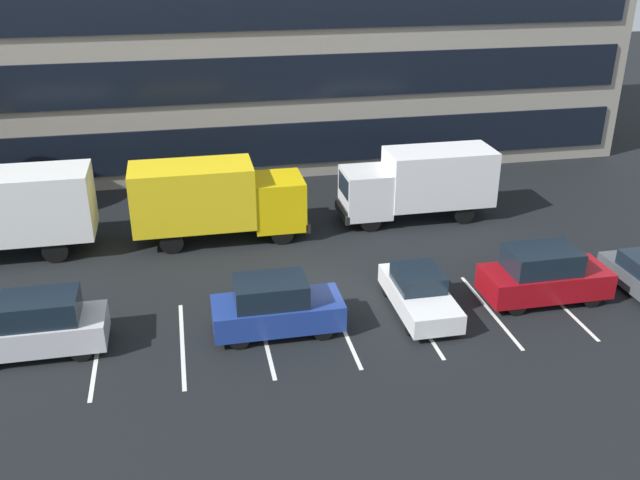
{
  "coord_description": "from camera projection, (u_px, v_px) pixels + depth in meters",
  "views": [
    {
      "loc": [
        -5.08,
        -24.06,
        13.15
      ],
      "look_at": [
        0.09,
        1.23,
        1.4
      ],
      "focal_mm": 39.56,
      "sensor_mm": 36.0,
      "label": 1
    }
  ],
  "objects": [
    {
      "name": "lot_markings",
      "position": [
        342.0,
        327.0,
        24.98
      ],
      "size": [
        16.94,
        5.4,
        0.01
      ],
      "color": "silver",
      "rests_on": "ground_plane"
    },
    {
      "name": "office_building",
      "position": [
        260.0,
        0.0,
        40.11
      ],
      "size": [
        41.08,
        10.47,
        18.0
      ],
      "color": "gray",
      "rests_on": "ground_plane"
    },
    {
      "name": "ground_plane",
      "position": [
        324.0,
        285.0,
        27.83
      ],
      "size": [
        120.0,
        120.0,
        0.0
      ],
      "primitive_type": "plane",
      "color": "black"
    },
    {
      "name": "box_truck_yellow_all",
      "position": [
        215.0,
        198.0,
        31.0
      ],
      "size": [
        7.66,
        2.54,
        3.55
      ],
      "color": "yellow",
      "rests_on": "ground_plane"
    },
    {
      "name": "sedan_white",
      "position": [
        419.0,
        293.0,
        25.69
      ],
      "size": [
        1.85,
        4.43,
        1.59
      ],
      "color": "white",
      "rests_on": "ground_plane"
    },
    {
      "name": "suv_maroon",
      "position": [
        544.0,
        275.0,
        26.36
      ],
      "size": [
        4.71,
        2.0,
        2.13
      ],
      "color": "maroon",
      "rests_on": "ground_plane"
    },
    {
      "name": "box_truck_yellow",
      "position": [
        0.0,
        210.0,
        29.46
      ],
      "size": [
        7.95,
        2.63,
        3.69
      ],
      "color": "yellow",
      "rests_on": "ground_plane"
    },
    {
      "name": "suv_silver",
      "position": [
        37.0,
        326.0,
        23.16
      ],
      "size": [
        4.53,
        1.92,
        2.05
      ],
      "color": "silver",
      "rests_on": "ground_plane"
    },
    {
      "name": "box_truck_white",
      "position": [
        420.0,
        181.0,
        33.26
      ],
      "size": [
        7.3,
        2.42,
        3.38
      ],
      "color": "white",
      "rests_on": "ground_plane"
    },
    {
      "name": "suv_navy",
      "position": [
        276.0,
        307.0,
        24.3
      ],
      "size": [
        4.5,
        1.91,
        2.03
      ],
      "color": "navy",
      "rests_on": "ground_plane"
    }
  ]
}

